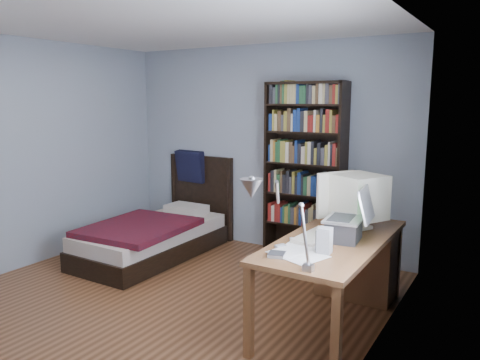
{
  "coord_description": "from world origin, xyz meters",
  "views": [
    {
      "loc": [
        2.75,
        -2.97,
        1.84
      ],
      "look_at": [
        0.33,
        1.0,
        1.04
      ],
      "focal_mm": 35.0,
      "sensor_mm": 36.0,
      "label": 1
    }
  ],
  "objects_px": {
    "desk": "(352,258)",
    "soda_can": "(330,224)",
    "speaker": "(325,241)",
    "keyboard": "(315,237)",
    "desk_lamp": "(262,199)",
    "bed": "(157,233)",
    "bookshelf": "(305,172)",
    "laptop": "(346,226)",
    "crt_monitor": "(356,197)"
  },
  "relations": [
    {
      "from": "desk",
      "to": "soda_can",
      "type": "bearing_deg",
      "value": -110.65
    },
    {
      "from": "speaker",
      "to": "keyboard",
      "type": "bearing_deg",
      "value": 119.43
    },
    {
      "from": "desk_lamp",
      "to": "soda_can",
      "type": "relative_size",
      "value": 5.47
    },
    {
      "from": "bed",
      "to": "desk",
      "type": "bearing_deg",
      "value": -2.59
    },
    {
      "from": "desk",
      "to": "soda_can",
      "type": "relative_size",
      "value": 14.01
    },
    {
      "from": "bookshelf",
      "to": "bed",
      "type": "bearing_deg",
      "value": -153.0
    },
    {
      "from": "desk_lamp",
      "to": "bed",
      "type": "bearing_deg",
      "value": 143.43
    },
    {
      "from": "desk_lamp",
      "to": "bed",
      "type": "height_order",
      "value": "desk_lamp"
    },
    {
      "from": "speaker",
      "to": "desk",
      "type": "bearing_deg",
      "value": 91.08
    },
    {
      "from": "laptop",
      "to": "speaker",
      "type": "bearing_deg",
      "value": -94.9
    },
    {
      "from": "desk_lamp",
      "to": "soda_can",
      "type": "bearing_deg",
      "value": 93.6
    },
    {
      "from": "keyboard",
      "to": "soda_can",
      "type": "height_order",
      "value": "soda_can"
    },
    {
      "from": "speaker",
      "to": "bed",
      "type": "xyz_separation_m",
      "value": [
        -2.5,
        0.99,
        -0.57
      ]
    },
    {
      "from": "keyboard",
      "to": "soda_can",
      "type": "xyz_separation_m",
      "value": [
        0.02,
        0.28,
        0.05
      ]
    },
    {
      "from": "crt_monitor",
      "to": "speaker",
      "type": "distance_m",
      "value": 0.82
    },
    {
      "from": "speaker",
      "to": "bookshelf",
      "type": "xyz_separation_m",
      "value": [
        -0.94,
        1.78,
        0.2
      ]
    },
    {
      "from": "desk_lamp",
      "to": "speaker",
      "type": "xyz_separation_m",
      "value": [
        0.09,
        0.8,
        -0.45
      ]
    },
    {
      "from": "soda_can",
      "to": "speaker",
      "type": "bearing_deg",
      "value": -73.3
    },
    {
      "from": "laptop",
      "to": "soda_can",
      "type": "bearing_deg",
      "value": 134.52
    },
    {
      "from": "crt_monitor",
      "to": "speaker",
      "type": "height_order",
      "value": "crt_monitor"
    },
    {
      "from": "bed",
      "to": "speaker",
      "type": "bearing_deg",
      "value": -21.61
    },
    {
      "from": "desk",
      "to": "laptop",
      "type": "xyz_separation_m",
      "value": [
        0.1,
        -0.5,
        0.43
      ]
    },
    {
      "from": "laptop",
      "to": "bookshelf",
      "type": "height_order",
      "value": "bookshelf"
    },
    {
      "from": "keyboard",
      "to": "bookshelf",
      "type": "xyz_separation_m",
      "value": [
        -0.74,
        1.48,
        0.28
      ]
    },
    {
      "from": "bookshelf",
      "to": "bed",
      "type": "xyz_separation_m",
      "value": [
        -1.56,
        -0.79,
        -0.76
      ]
    },
    {
      "from": "laptop",
      "to": "speaker",
      "type": "distance_m",
      "value": 0.38
    },
    {
      "from": "desk_lamp",
      "to": "keyboard",
      "type": "distance_m",
      "value": 1.23
    },
    {
      "from": "desk",
      "to": "laptop",
      "type": "distance_m",
      "value": 0.67
    },
    {
      "from": "speaker",
      "to": "bed",
      "type": "height_order",
      "value": "bed"
    },
    {
      "from": "bed",
      "to": "keyboard",
      "type": "bearing_deg",
      "value": -16.53
    },
    {
      "from": "keyboard",
      "to": "speaker",
      "type": "height_order",
      "value": "speaker"
    },
    {
      "from": "soda_can",
      "to": "bed",
      "type": "bearing_deg",
      "value": 170.19
    },
    {
      "from": "desk",
      "to": "bed",
      "type": "distance_m",
      "value": 2.44
    },
    {
      "from": "laptop",
      "to": "desk_lamp",
      "type": "bearing_deg",
      "value": -95.92
    },
    {
      "from": "keyboard",
      "to": "bookshelf",
      "type": "height_order",
      "value": "bookshelf"
    },
    {
      "from": "keyboard",
      "to": "bookshelf",
      "type": "distance_m",
      "value": 1.68
    },
    {
      "from": "keyboard",
      "to": "speaker",
      "type": "bearing_deg",
      "value": -52.64
    },
    {
      "from": "soda_can",
      "to": "crt_monitor",
      "type": "bearing_deg",
      "value": 55.28
    },
    {
      "from": "keyboard",
      "to": "speaker",
      "type": "xyz_separation_m",
      "value": [
        0.2,
        -0.31,
        0.08
      ]
    },
    {
      "from": "laptop",
      "to": "crt_monitor",
      "type": "bearing_deg",
      "value": 98.49
    },
    {
      "from": "keyboard",
      "to": "soda_can",
      "type": "distance_m",
      "value": 0.29
    },
    {
      "from": "laptop",
      "to": "keyboard",
      "type": "distance_m",
      "value": 0.26
    },
    {
      "from": "laptop",
      "to": "desk_lamp",
      "type": "distance_m",
      "value": 1.25
    },
    {
      "from": "crt_monitor",
      "to": "soda_can",
      "type": "height_order",
      "value": "crt_monitor"
    },
    {
      "from": "keyboard",
      "to": "speaker",
      "type": "distance_m",
      "value": 0.37
    },
    {
      "from": "keyboard",
      "to": "bed",
      "type": "height_order",
      "value": "bed"
    },
    {
      "from": "desk",
      "to": "laptop",
      "type": "bearing_deg",
      "value": -78.9
    },
    {
      "from": "soda_can",
      "to": "bookshelf",
      "type": "distance_m",
      "value": 1.44
    },
    {
      "from": "desk",
      "to": "soda_can",
      "type": "xyz_separation_m",
      "value": [
        -0.11,
        -0.29,
        0.37
      ]
    },
    {
      "from": "desk",
      "to": "soda_can",
      "type": "height_order",
      "value": "soda_can"
    }
  ]
}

